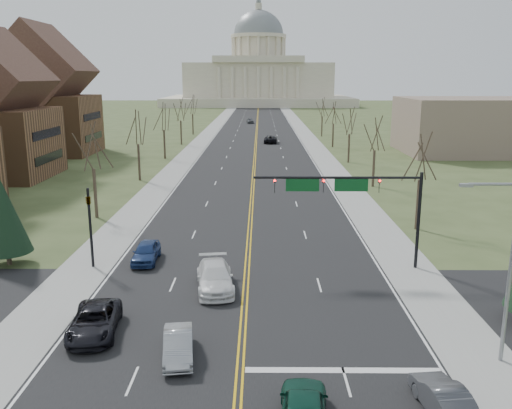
{
  "coord_description": "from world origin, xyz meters",
  "views": [
    {
      "loc": [
        0.97,
        -24.63,
        13.86
      ],
      "look_at": [
        0.6,
        21.12,
        3.0
      ],
      "focal_mm": 38.0,
      "sensor_mm": 36.0,
      "label": 1
    }
  ],
  "objects_px": {
    "car_nb_inner_lead": "(304,409)",
    "street_light": "(506,262)",
    "car_sb_inner_lead": "(178,345)",
    "car_far_sb": "(250,121)",
    "signal_left": "(90,219)",
    "car_sb_outer_lead": "(94,321)",
    "signal_mast": "(350,192)",
    "car_sb_outer_second": "(146,252)",
    "car_sb_inner_second": "(215,277)",
    "car_nb_outer_lead": "(444,399)",
    "car_far_nb": "(271,139)"
  },
  "relations": [
    {
      "from": "street_light",
      "to": "car_sb_outer_lead",
      "type": "bearing_deg",
      "value": 172.54
    },
    {
      "from": "car_sb_inner_second",
      "to": "car_sb_inner_lead",
      "type": "bearing_deg",
      "value": -104.74
    },
    {
      "from": "car_sb_inner_lead",
      "to": "car_sb_outer_second",
      "type": "xyz_separation_m",
      "value": [
        -4.61,
        14.52,
        0.08
      ]
    },
    {
      "from": "signal_mast",
      "to": "car_far_sb",
      "type": "height_order",
      "value": "signal_mast"
    },
    {
      "from": "signal_left",
      "to": "car_far_nb",
      "type": "height_order",
      "value": "signal_left"
    },
    {
      "from": "signal_left",
      "to": "car_far_nb",
      "type": "xyz_separation_m",
      "value": [
        14.64,
        77.36,
        -2.9
      ]
    },
    {
      "from": "street_light",
      "to": "car_sb_outer_second",
      "type": "height_order",
      "value": "street_light"
    },
    {
      "from": "car_sb_inner_lead",
      "to": "street_light",
      "type": "bearing_deg",
      "value": -8.41
    },
    {
      "from": "signal_left",
      "to": "car_sb_outer_lead",
      "type": "relative_size",
      "value": 1.13
    },
    {
      "from": "car_nb_inner_lead",
      "to": "car_nb_outer_lead",
      "type": "height_order",
      "value": "car_nb_inner_lead"
    },
    {
      "from": "car_sb_inner_lead",
      "to": "car_far_sb",
      "type": "height_order",
      "value": "car_far_sb"
    },
    {
      "from": "car_sb_outer_second",
      "to": "car_far_sb",
      "type": "bearing_deg",
      "value": 86.21
    },
    {
      "from": "car_nb_inner_lead",
      "to": "car_sb_inner_second",
      "type": "bearing_deg",
      "value": -67.43
    },
    {
      "from": "car_nb_outer_lead",
      "to": "car_sb_inner_lead",
      "type": "relative_size",
      "value": 1.04
    },
    {
      "from": "car_nb_inner_lead",
      "to": "street_light",
      "type": "bearing_deg",
      "value": -147.16
    },
    {
      "from": "car_sb_inner_second",
      "to": "car_sb_outer_second",
      "type": "xyz_separation_m",
      "value": [
        -5.72,
        5.45,
        -0.07
      ]
    },
    {
      "from": "car_nb_outer_lead",
      "to": "car_far_sb",
      "type": "relative_size",
      "value": 0.91
    },
    {
      "from": "car_sb_inner_lead",
      "to": "car_nb_inner_lead",
      "type": "bearing_deg",
      "value": -51.21
    },
    {
      "from": "street_light",
      "to": "car_sb_outer_lead",
      "type": "distance_m",
      "value": 21.52
    },
    {
      "from": "car_far_nb",
      "to": "car_sb_inner_lead",
      "type": "bearing_deg",
      "value": 88.99
    },
    {
      "from": "signal_mast",
      "to": "street_light",
      "type": "height_order",
      "value": "street_light"
    },
    {
      "from": "signal_left",
      "to": "car_nb_inner_lead",
      "type": "height_order",
      "value": "signal_left"
    },
    {
      "from": "car_nb_inner_lead",
      "to": "car_sb_inner_lead",
      "type": "xyz_separation_m",
      "value": [
        -5.88,
        5.56,
        -0.16
      ]
    },
    {
      "from": "car_sb_inner_lead",
      "to": "car_far_sb",
      "type": "relative_size",
      "value": 0.87
    },
    {
      "from": "street_light",
      "to": "car_sb_inner_lead",
      "type": "bearing_deg",
      "value": 179.39
    },
    {
      "from": "signal_mast",
      "to": "car_sb_inner_second",
      "type": "xyz_separation_m",
      "value": [
        -9.48,
        -4.25,
        -4.92
      ]
    },
    {
      "from": "car_sb_inner_second",
      "to": "car_far_sb",
      "type": "relative_size",
      "value": 1.21
    },
    {
      "from": "signal_mast",
      "to": "car_sb_inner_lead",
      "type": "xyz_separation_m",
      "value": [
        -10.59,
        -13.33,
        -5.07
      ]
    },
    {
      "from": "car_nb_outer_lead",
      "to": "car_sb_outer_second",
      "type": "height_order",
      "value": "car_sb_outer_second"
    },
    {
      "from": "car_sb_inner_second",
      "to": "car_nb_inner_lead",
      "type": "bearing_deg",
      "value": -79.73
    },
    {
      "from": "signal_mast",
      "to": "car_far_sb",
      "type": "xyz_separation_m",
      "value": [
        -9.58,
        126.7,
        -4.94
      ]
    },
    {
      "from": "street_light",
      "to": "car_sb_inner_lead",
      "type": "distance_m",
      "value": 16.52
    },
    {
      "from": "car_nb_outer_lead",
      "to": "car_sb_outer_lead",
      "type": "height_order",
      "value": "car_sb_outer_lead"
    },
    {
      "from": "car_sb_outer_second",
      "to": "car_far_nb",
      "type": "bearing_deg",
      "value": 80.63
    },
    {
      "from": "car_nb_inner_lead",
      "to": "car_far_sb",
      "type": "xyz_separation_m",
      "value": [
        -4.87,
        145.59,
        -0.03
      ]
    },
    {
      "from": "signal_left",
      "to": "street_light",
      "type": "bearing_deg",
      "value": -29.12
    },
    {
      "from": "signal_left",
      "to": "car_sb_outer_second",
      "type": "height_order",
      "value": "signal_left"
    },
    {
      "from": "street_light",
      "to": "car_nb_outer_lead",
      "type": "xyz_separation_m",
      "value": [
        -4.07,
        -4.43,
        -4.51
      ]
    },
    {
      "from": "signal_mast",
      "to": "signal_left",
      "type": "xyz_separation_m",
      "value": [
        -18.95,
        0.0,
        -2.05
      ]
    },
    {
      "from": "car_nb_inner_lead",
      "to": "car_far_nb",
      "type": "bearing_deg",
      "value": -85.72
    },
    {
      "from": "signal_left",
      "to": "car_far_sb",
      "type": "xyz_separation_m",
      "value": [
        9.36,
        126.7,
        -2.9
      ]
    },
    {
      "from": "car_nb_inner_lead",
      "to": "car_far_nb",
      "type": "xyz_separation_m",
      "value": [
        0.41,
        96.25,
        -0.03
      ]
    },
    {
      "from": "street_light",
      "to": "car_far_nb",
      "type": "bearing_deg",
      "value": 96.03
    },
    {
      "from": "signal_mast",
      "to": "street_light",
      "type": "xyz_separation_m",
      "value": [
        5.29,
        -13.5,
        -0.54
      ]
    },
    {
      "from": "car_far_nb",
      "to": "signal_mast",
      "type": "bearing_deg",
      "value": 96.14
    },
    {
      "from": "car_sb_outer_lead",
      "to": "street_light",
      "type": "bearing_deg",
      "value": -14.13
    },
    {
      "from": "car_sb_inner_lead",
      "to": "car_far_nb",
      "type": "relative_size",
      "value": 0.71
    },
    {
      "from": "signal_left",
      "to": "car_sb_inner_second",
      "type": "distance_m",
      "value": 10.76
    },
    {
      "from": "signal_mast",
      "to": "signal_left",
      "type": "bearing_deg",
      "value": 180.0
    },
    {
      "from": "signal_mast",
      "to": "car_sb_inner_second",
      "type": "bearing_deg",
      "value": -155.84
    }
  ]
}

